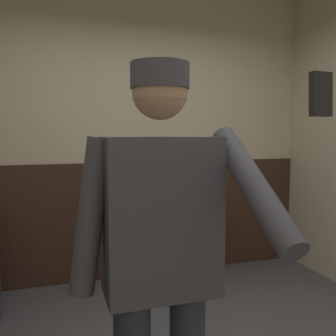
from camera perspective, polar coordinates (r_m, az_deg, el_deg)
wall_back at (r=3.70m, az=-4.92°, el=5.52°), size 4.13×0.12×2.89m
wainscot_band_back at (r=3.72m, az=-4.56°, el=-7.95°), size 3.53×0.03×1.15m
urinal_left at (r=3.52m, az=-6.12°, el=-5.42°), size 0.40×0.34×1.24m
urinal_middle at (r=3.74m, az=5.25°, el=-4.77°), size 0.40×0.34×1.24m
privacy_divider_panel at (r=3.51m, az=0.09°, el=-2.54°), size 0.04×0.40×0.90m
person at (r=1.40m, az=-1.11°, el=-13.60°), size 0.63×0.60×1.69m
cell_phone at (r=1.00m, az=22.74°, el=10.56°), size 0.06×0.03×0.11m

